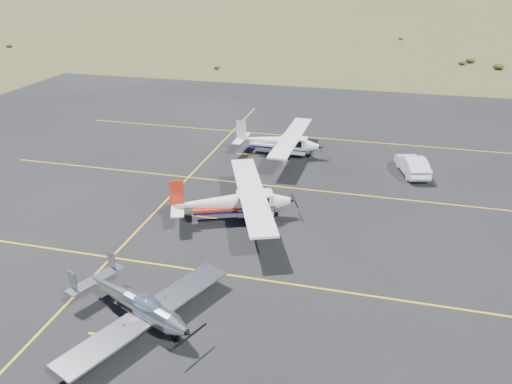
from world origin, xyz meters
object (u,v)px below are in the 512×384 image
at_px(aircraft_low_wing, 138,305).
at_px(aircraft_plain, 279,141).
at_px(sedan, 412,165).
at_px(aircraft_cessna, 234,201).

bearing_deg(aircraft_low_wing, aircraft_plain, 108.69).
height_order(aircraft_plain, sedan, aircraft_plain).
bearing_deg(sedan, aircraft_low_wing, 43.66).
bearing_deg(aircraft_low_wing, aircraft_cessna, 105.71).
relative_size(aircraft_plain, sedan, 2.40).
bearing_deg(aircraft_plain, sedan, -6.32).
bearing_deg(aircraft_plain, aircraft_low_wing, -92.69).
xyz_separation_m(aircraft_plain, sedan, (10.17, -1.40, -0.43)).
relative_size(aircraft_low_wing, aircraft_plain, 0.83).
xyz_separation_m(aircraft_low_wing, aircraft_cessna, (1.25, 9.95, 0.31)).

